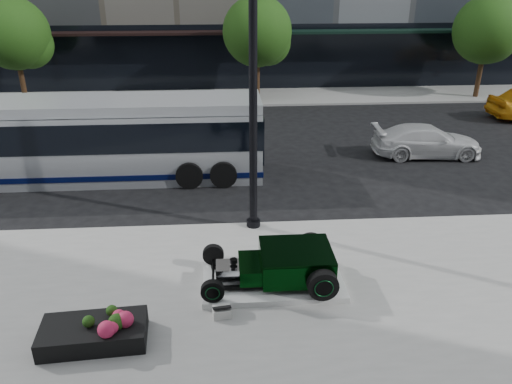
{
  "coord_description": "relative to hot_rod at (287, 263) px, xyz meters",
  "views": [
    {
      "loc": [
        -0.99,
        -15.35,
        7.24
      ],
      "look_at": [
        -0.1,
        -2.15,
        1.2
      ],
      "focal_mm": 35.0,
      "sensor_mm": 36.0,
      "label": 1
    }
  ],
  "objects": [
    {
      "name": "street_trees",
      "position": [
        0.71,
        18.3,
        3.07
      ],
      "size": [
        29.8,
        3.8,
        5.7
      ],
      "color": "black",
      "rests_on": "sidewalk_far"
    },
    {
      "name": "ground",
      "position": [
        -0.44,
        5.23,
        -0.7
      ],
      "size": [
        120.0,
        120.0,
        0.0
      ],
      "primitive_type": "plane",
      "color": "black",
      "rests_on": "ground"
    },
    {
      "name": "sidewalk_far",
      "position": [
        -0.44,
        19.23,
        -0.64
      ],
      "size": [
        70.0,
        4.0,
        0.12
      ],
      "primitive_type": "cube",
      "color": "gray",
      "rests_on": "ground"
    },
    {
      "name": "info_plaque",
      "position": [
        -1.58,
        -1.14,
        -0.45
      ],
      "size": [
        0.43,
        0.35,
        0.31
      ],
      "color": "silver",
      "rests_on": "sidewalk_near"
    },
    {
      "name": "white_sedan",
      "position": [
        6.91,
        8.89,
        -0.06
      ],
      "size": [
        4.51,
        2.04,
        1.28
      ],
      "primitive_type": "imported",
      "rotation": [
        0.0,
        0.0,
        1.52
      ],
      "color": "silver",
      "rests_on": "ground"
    },
    {
      "name": "display_plinth",
      "position": [
        -0.33,
        -0.0,
        -0.5
      ],
      "size": [
        3.4,
        1.8,
        0.15
      ],
      "primitive_type": "cube",
      "color": "silver",
      "rests_on": "sidewalk_near"
    },
    {
      "name": "hot_rod",
      "position": [
        0.0,
        0.0,
        0.0
      ],
      "size": [
        3.22,
        2.0,
        0.81
      ],
      "color": "black",
      "rests_on": "display_plinth"
    },
    {
      "name": "lamppost",
      "position": [
        -0.62,
        3.03,
        2.89
      ],
      "size": [
        0.41,
        0.41,
        7.51
      ],
      "color": "black",
      "rests_on": "sidewalk_near"
    },
    {
      "name": "flower_planter",
      "position": [
        -4.22,
        -1.79,
        -0.32
      ],
      "size": [
        2.2,
        1.21,
        0.69
      ],
      "color": "black",
      "rests_on": "sidewalk_near"
    },
    {
      "name": "transit_bus",
      "position": [
        -6.07,
        7.52,
        0.79
      ],
      "size": [
        12.12,
        2.88,
        2.92
      ],
      "color": "#B5B9BF",
      "rests_on": "ground"
    }
  ]
}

